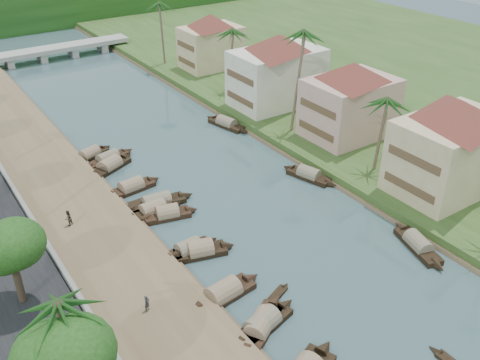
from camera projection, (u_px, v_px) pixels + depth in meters
ground at (296, 246)px, 51.42m from camera, size 220.00×220.00×0.00m
left_bank at (64, 201)px, 57.74m from camera, size 10.00×180.00×0.80m
right_bank at (311, 124)px, 74.69m from camera, size 16.00×180.00×1.20m
retaining_wall at (23, 205)px, 55.22m from camera, size 0.40×180.00×1.10m
far_right_fill at (473, 76)px, 92.73m from camera, size 60.00×220.00×1.15m
treeline at (16, 11)px, 121.01m from camera, size 120.00×14.00×8.00m
bridge at (57, 50)px, 102.10m from camera, size 28.00×4.00×2.40m
building_near at (452, 145)px, 56.05m from camera, size 14.85×14.85×10.20m
building_mid at (350, 99)px, 68.11m from camera, size 14.11×14.11×9.70m
building_far at (277, 69)px, 77.53m from camera, size 15.59×15.59×10.20m
building_distant at (211, 41)px, 92.58m from camera, size 12.62×12.62×9.20m
sampan_2 at (261, 326)px, 41.75m from camera, size 7.82×5.54×2.15m
sampan_3 at (262, 325)px, 41.91m from camera, size 8.13×3.53×2.16m
sampan_4 at (223, 294)px, 44.95m from camera, size 8.32×2.73×2.31m
sampan_5 at (200, 251)px, 50.07m from camera, size 7.12×3.54×2.22m
sampan_6 at (189, 250)px, 50.23m from camera, size 6.75×1.95×2.03m
sampan_7 at (153, 210)px, 56.10m from camera, size 7.62×1.85×2.04m
sampan_8 at (167, 214)px, 55.43m from camera, size 6.88×3.13×2.10m
sampan_9 at (157, 203)px, 57.34m from camera, size 8.68×2.53×2.17m
sampan_10 at (131, 188)px, 60.10m from camera, size 7.76×2.40×2.12m
sampan_11 at (110, 166)px, 64.46m from camera, size 7.74×4.71×2.22m
sampan_12 at (108, 159)px, 66.17m from camera, size 7.89×3.28×1.90m
sampan_13 at (90, 155)px, 67.06m from camera, size 7.02×3.76×1.94m
sampan_14 at (418, 245)px, 50.87m from camera, size 3.79×8.31×2.02m
sampan_15 at (309, 175)px, 62.56m from camera, size 3.63×7.71×2.06m
sampan_16 at (227, 124)px, 75.33m from camera, size 3.32×8.43×2.05m
canoe_1 at (274, 298)px, 44.93m from camera, size 4.67×2.45×0.76m
canoe_2 at (143, 201)px, 58.25m from camera, size 6.02×0.90×0.87m
palm_1 at (384, 102)px, 58.21m from camera, size 3.20×3.20×10.01m
palm_2 at (298, 36)px, 65.47m from camera, size 3.20×3.20×14.53m
palm_3 at (229, 32)px, 79.83m from camera, size 3.20×3.20×11.02m
palm_4 at (68, 302)px, 30.53m from camera, size 3.20×3.20×10.24m
palm_7 at (160, 5)px, 91.56m from camera, size 3.20×3.20×12.11m
tree_1 at (64, 355)px, 30.75m from camera, size 5.08×5.08×7.87m
tree_2 at (9, 247)px, 40.20m from camera, size 4.68×4.68×7.37m
tree_6 at (302, 61)px, 80.04m from camera, size 4.36×4.36×7.39m
person_near at (147, 303)px, 42.39m from camera, size 0.64×0.57×1.47m
person_far at (68, 218)px, 52.64m from camera, size 1.02×0.98×1.66m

